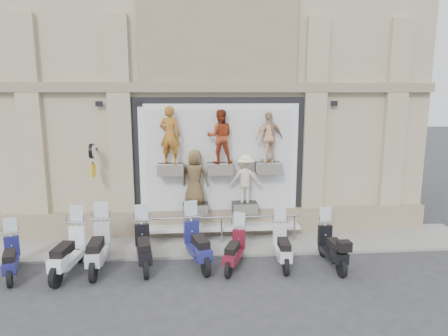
{
  "coord_description": "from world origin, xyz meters",
  "views": [
    {
      "loc": [
        -0.89,
        -9.78,
        4.66
      ],
      "look_at": [
        0.07,
        1.9,
        2.47
      ],
      "focal_mm": 32.0,
      "sensor_mm": 36.0,
      "label": 1
    }
  ],
  "objects_px": {
    "scooter_b": "(68,243)",
    "scooter_f": "(235,243)",
    "scooter_a": "(10,251)",
    "guard_rail": "(222,231)",
    "clock_sign_bracket": "(92,156)",
    "scooter_h": "(332,240)",
    "scooter_g": "(283,239)",
    "scooter_c": "(98,239)",
    "scooter_d": "(143,239)",
    "scooter_e": "(197,236)"
  },
  "relations": [
    {
      "from": "scooter_a",
      "to": "scooter_b",
      "type": "xyz_separation_m",
      "value": [
        1.43,
        0.05,
        0.13
      ]
    },
    {
      "from": "guard_rail",
      "to": "scooter_f",
      "type": "bearing_deg",
      "value": -82.27
    },
    {
      "from": "scooter_b",
      "to": "scooter_d",
      "type": "height_order",
      "value": "scooter_b"
    },
    {
      "from": "scooter_h",
      "to": "guard_rail",
      "type": "bearing_deg",
      "value": 146.59
    },
    {
      "from": "guard_rail",
      "to": "scooter_g",
      "type": "height_order",
      "value": "scooter_g"
    },
    {
      "from": "clock_sign_bracket",
      "to": "scooter_h",
      "type": "xyz_separation_m",
      "value": [
        6.79,
        -2.23,
        -2.05
      ]
    },
    {
      "from": "scooter_f",
      "to": "scooter_h",
      "type": "distance_m",
      "value": 2.67
    },
    {
      "from": "scooter_e",
      "to": "scooter_h",
      "type": "bearing_deg",
      "value": -21.02
    },
    {
      "from": "clock_sign_bracket",
      "to": "scooter_f",
      "type": "xyz_separation_m",
      "value": [
        4.12,
        -2.12,
        -2.1
      ]
    },
    {
      "from": "scooter_a",
      "to": "scooter_f",
      "type": "relative_size",
      "value": 1.01
    },
    {
      "from": "scooter_a",
      "to": "scooter_h",
      "type": "xyz_separation_m",
      "value": [
        8.46,
        -0.04,
        0.04
      ]
    },
    {
      "from": "scooter_c",
      "to": "scooter_e",
      "type": "distance_m",
      "value": 2.65
    },
    {
      "from": "scooter_c",
      "to": "scooter_h",
      "type": "bearing_deg",
      "value": -4.83
    },
    {
      "from": "scooter_b",
      "to": "scooter_f",
      "type": "height_order",
      "value": "scooter_b"
    },
    {
      "from": "scooter_h",
      "to": "scooter_d",
      "type": "bearing_deg",
      "value": 174.05
    },
    {
      "from": "scooter_f",
      "to": "scooter_h",
      "type": "relative_size",
      "value": 0.93
    },
    {
      "from": "guard_rail",
      "to": "scooter_f",
      "type": "distance_m",
      "value": 1.69
    },
    {
      "from": "scooter_b",
      "to": "scooter_g",
      "type": "bearing_deg",
      "value": 8.82
    },
    {
      "from": "scooter_d",
      "to": "scooter_h",
      "type": "xyz_separation_m",
      "value": [
        5.12,
        -0.35,
        -0.04
      ]
    },
    {
      "from": "scooter_a",
      "to": "scooter_c",
      "type": "distance_m",
      "value": 2.17
    },
    {
      "from": "clock_sign_bracket",
      "to": "scooter_e",
      "type": "height_order",
      "value": "clock_sign_bracket"
    },
    {
      "from": "scooter_a",
      "to": "scooter_f",
      "type": "height_order",
      "value": "scooter_a"
    },
    {
      "from": "clock_sign_bracket",
      "to": "scooter_b",
      "type": "bearing_deg",
      "value": -96.27
    },
    {
      "from": "guard_rail",
      "to": "scooter_c",
      "type": "relative_size",
      "value": 2.43
    },
    {
      "from": "scooter_f",
      "to": "scooter_g",
      "type": "xyz_separation_m",
      "value": [
        1.34,
        0.1,
        0.04
      ]
    },
    {
      "from": "scooter_f",
      "to": "scooter_b",
      "type": "bearing_deg",
      "value": -159.73
    },
    {
      "from": "guard_rail",
      "to": "scooter_f",
      "type": "xyz_separation_m",
      "value": [
        0.22,
        -1.66,
        0.23
      ]
    },
    {
      "from": "scooter_b",
      "to": "scooter_f",
      "type": "bearing_deg",
      "value": 7.92
    },
    {
      "from": "scooter_a",
      "to": "scooter_b",
      "type": "height_order",
      "value": "scooter_b"
    },
    {
      "from": "scooter_b",
      "to": "scooter_e",
      "type": "height_order",
      "value": "scooter_b"
    },
    {
      "from": "scooter_g",
      "to": "guard_rail",
      "type": "bearing_deg",
      "value": 139.24
    },
    {
      "from": "clock_sign_bracket",
      "to": "scooter_b",
      "type": "xyz_separation_m",
      "value": [
        -0.24,
        -2.14,
        -1.97
      ]
    },
    {
      "from": "clock_sign_bracket",
      "to": "scooter_e",
      "type": "relative_size",
      "value": 0.5
    },
    {
      "from": "scooter_a",
      "to": "scooter_d",
      "type": "height_order",
      "value": "scooter_d"
    },
    {
      "from": "scooter_d",
      "to": "scooter_g",
      "type": "xyz_separation_m",
      "value": [
        3.79,
        -0.15,
        -0.06
      ]
    },
    {
      "from": "clock_sign_bracket",
      "to": "scooter_f",
      "type": "bearing_deg",
      "value": -27.25
    },
    {
      "from": "scooter_a",
      "to": "scooter_h",
      "type": "relative_size",
      "value": 0.94
    },
    {
      "from": "scooter_a",
      "to": "scooter_f",
      "type": "distance_m",
      "value": 5.79
    },
    {
      "from": "scooter_d",
      "to": "scooter_e",
      "type": "distance_m",
      "value": 1.46
    },
    {
      "from": "scooter_e",
      "to": "scooter_g",
      "type": "height_order",
      "value": "scooter_e"
    },
    {
      "from": "scooter_e",
      "to": "scooter_f",
      "type": "bearing_deg",
      "value": -30.28
    },
    {
      "from": "scooter_b",
      "to": "scooter_f",
      "type": "xyz_separation_m",
      "value": [
        4.36,
        0.02,
        -0.14
      ]
    },
    {
      "from": "guard_rail",
      "to": "scooter_a",
      "type": "xyz_separation_m",
      "value": [
        -5.57,
        -1.72,
        0.24
      ]
    },
    {
      "from": "clock_sign_bracket",
      "to": "scooter_b",
      "type": "height_order",
      "value": "clock_sign_bracket"
    },
    {
      "from": "scooter_b",
      "to": "scooter_g",
      "type": "distance_m",
      "value": 5.7
    },
    {
      "from": "guard_rail",
      "to": "scooter_a",
      "type": "bearing_deg",
      "value": -162.83
    },
    {
      "from": "guard_rail",
      "to": "scooter_g",
      "type": "relative_size",
      "value": 2.8
    },
    {
      "from": "guard_rail",
      "to": "scooter_h",
      "type": "relative_size",
      "value": 2.73
    },
    {
      "from": "guard_rail",
      "to": "scooter_h",
      "type": "distance_m",
      "value": 3.4
    },
    {
      "from": "scooter_e",
      "to": "scooter_f",
      "type": "relative_size",
      "value": 1.19
    }
  ]
}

